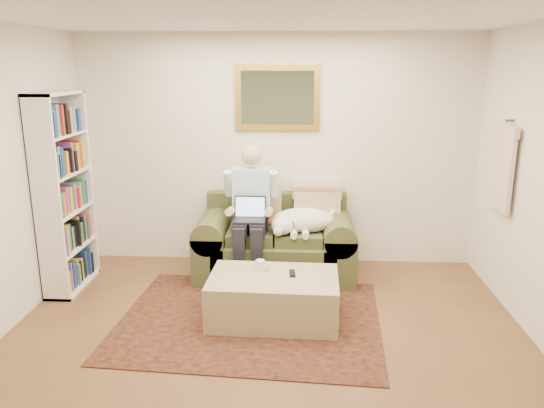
# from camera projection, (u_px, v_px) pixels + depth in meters

# --- Properties ---
(room_shell) EXTENTS (4.51, 5.00, 2.61)m
(room_shell) POSITION_uv_depth(u_px,v_px,m) (263.00, 197.00, 3.94)
(room_shell) COLOR brown
(room_shell) RESTS_ON ground
(rug) EXTENTS (2.45, 2.02, 0.01)m
(rug) POSITION_uv_depth(u_px,v_px,m) (250.00, 319.00, 4.83)
(rug) COLOR black
(rug) RESTS_ON room_shell
(sofa) EXTENTS (1.71, 0.87, 1.02)m
(sofa) POSITION_uv_depth(u_px,v_px,m) (275.00, 249.00, 5.81)
(sofa) COLOR #4E572E
(sofa) RESTS_ON room_shell
(seated_man) EXTENTS (0.56, 0.80, 1.43)m
(seated_man) POSITION_uv_depth(u_px,v_px,m) (250.00, 215.00, 5.57)
(seated_man) COLOR #8CC8D8
(seated_man) RESTS_ON sofa
(laptop) EXTENTS (0.33, 0.26, 0.24)m
(laptop) POSITION_uv_depth(u_px,v_px,m) (250.00, 214.00, 5.50)
(laptop) COLOR black
(laptop) RESTS_ON seated_man
(sleeping_dog) EXTENTS (0.70, 0.44, 0.26)m
(sleeping_dog) POSITION_uv_depth(u_px,v_px,m) (304.00, 220.00, 5.62)
(sleeping_dog) COLOR white
(sleeping_dog) RESTS_ON sofa
(ottoman) EXTENTS (1.17, 0.77, 0.42)m
(ottoman) POSITION_uv_depth(u_px,v_px,m) (274.00, 298.00, 4.79)
(ottoman) COLOR tan
(ottoman) RESTS_ON room_shell
(coffee_mug) EXTENTS (0.08, 0.08, 0.10)m
(coffee_mug) POSITION_uv_depth(u_px,v_px,m) (260.00, 265.00, 4.86)
(coffee_mug) COLOR white
(coffee_mug) RESTS_ON ottoman
(tv_remote) EXTENTS (0.06, 0.15, 0.02)m
(tv_remote) POSITION_uv_depth(u_px,v_px,m) (292.00, 273.00, 4.78)
(tv_remote) COLOR black
(tv_remote) RESTS_ON ottoman
(bookshelf) EXTENTS (0.28, 0.80, 2.00)m
(bookshelf) POSITION_uv_depth(u_px,v_px,m) (64.00, 193.00, 5.33)
(bookshelf) COLOR white
(bookshelf) RESTS_ON room_shell
(wall_mirror) EXTENTS (0.94, 0.04, 0.72)m
(wall_mirror) POSITION_uv_depth(u_px,v_px,m) (277.00, 98.00, 5.83)
(wall_mirror) COLOR gold
(wall_mirror) RESTS_ON room_shell
(hanging_shirt) EXTENTS (0.06, 0.52, 0.90)m
(hanging_shirt) POSITION_uv_depth(u_px,v_px,m) (503.00, 163.00, 5.01)
(hanging_shirt) COLOR beige
(hanging_shirt) RESTS_ON room_shell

